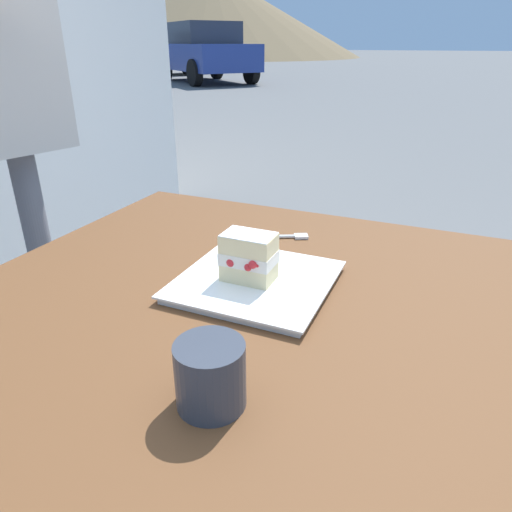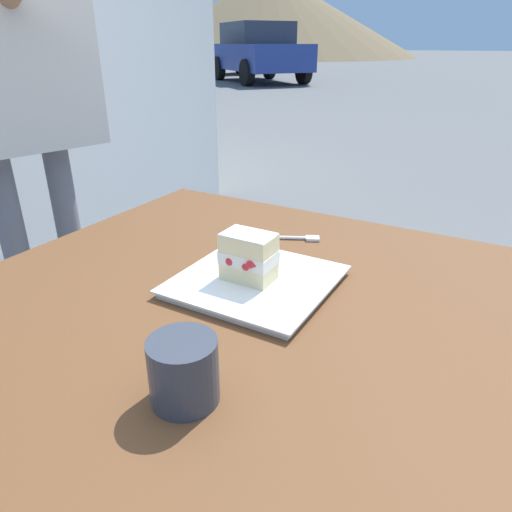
% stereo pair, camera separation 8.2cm
% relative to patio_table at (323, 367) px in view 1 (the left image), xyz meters
% --- Properties ---
extents(patio_table, '(1.29, 0.96, 0.72)m').
position_rel_patio_table_xyz_m(patio_table, '(0.00, 0.00, 0.00)').
color(patio_table, brown).
rests_on(patio_table, ground).
extents(dessert_plate, '(0.26, 0.26, 0.02)m').
position_rel_patio_table_xyz_m(dessert_plate, '(-0.15, 0.05, 0.10)').
color(dessert_plate, white).
rests_on(dessert_plate, patio_table).
extents(cake_slice, '(0.09, 0.07, 0.09)m').
position_rel_patio_table_xyz_m(cake_slice, '(-0.16, 0.05, 0.16)').
color(cake_slice, beige).
rests_on(cake_slice, dessert_plate).
extents(dessert_fork, '(0.16, 0.09, 0.01)m').
position_rel_patio_table_xyz_m(dessert_fork, '(-0.20, 0.28, 0.10)').
color(dessert_fork, silver).
rests_on(dessert_fork, patio_table).
extents(coffee_cup, '(0.08, 0.08, 0.08)m').
position_rel_patio_table_xyz_m(coffee_cup, '(-0.08, -0.24, 0.14)').
color(coffee_cup, '#333842').
rests_on(coffee_cup, patio_table).
extents(parked_car_near, '(4.24, 3.89, 1.67)m').
position_rel_patio_table_xyz_m(parked_car_near, '(-7.38, 12.82, 0.25)').
color(parked_car_near, navy).
rests_on(parked_car_near, ground).
extents(parked_car_far, '(2.53, 4.40, 1.36)m').
position_rel_patio_table_xyz_m(parked_car_far, '(-9.89, 16.83, 0.10)').
color(parked_car_far, beige).
rests_on(parked_car_far, ground).
extents(distant_hill, '(24.26, 24.26, 6.40)m').
position_rel_patio_table_xyz_m(distant_hill, '(-20.24, 37.46, 2.58)').
color(distant_hill, brown).
rests_on(distant_hill, ground).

